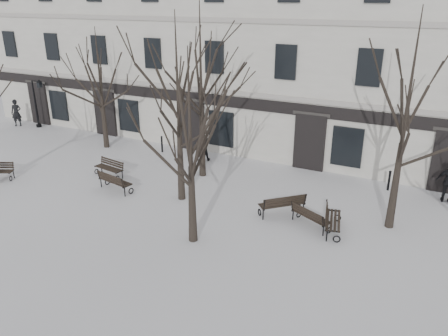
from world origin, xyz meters
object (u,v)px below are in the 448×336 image
Objects in this scene: bench_1 at (114,181)px; bench_5 at (331,219)px; tree_1 at (178,87)px; lamp_post at (37,100)px; bench_3 at (110,167)px; bench_2 at (310,216)px; tree_2 at (190,126)px; bench_4 at (283,204)px.

bench_1 is 1.00× the size of bench_5.
tree_1 is 8.00m from bench_5.
bench_3 is at bearing -24.78° from lamp_post.
bench_5 is at bearing 1.48° from tree_1.
tree_1 is at bearing 27.51° from bench_2.
lamp_post is (-17.10, 8.18, -2.42)m from tree_2.
bench_5 is 0.56× the size of lamp_post.
bench_3 is 11.30m from lamp_post.
bench_3 is 0.95× the size of bench_4.
bench_5 is (6.62, 0.17, -4.48)m from tree_1.
tree_2 is at bearing 112.36° from bench_5.
bench_5 is (2.09, -0.35, -0.03)m from bench_4.
bench_4 is at bearing 8.21° from bench_2.
lamp_post reaches higher than bench_2.
tree_2 is 4.08× the size of bench_3.
tree_2 is at bearing 11.83° from bench_4.
bench_3 is 11.28m from bench_5.
bench_1 is 7.85m from bench_4.
tree_1 is at bearing 78.98° from bench_5.
bench_5 is (9.84, 0.87, 0.00)m from bench_1.
bench_4 reaches higher than bench_5.
lamp_post reaches higher than bench_3.
bench_3 is at bearing -45.31° from bench_4.
bench_5 is at bearing 6.30° from bench_3.
tree_2 is 7.07m from bench_1.
bench_1 is at bearing -34.51° from bench_3.
tree_1 is 2.38× the size of lamp_post.
tree_1 is 4.53× the size of bench_2.
tree_2 reaches higher than lamp_post.
bench_4 is (2.24, 3.37, -3.84)m from tree_2.
tree_1 reaches higher than tree_2.
bench_3 is (-4.64, 0.65, -4.52)m from tree_1.
bench_2 is 1.03× the size of bench_3.
tree_1 is at bearing -19.82° from lamp_post.
tree_1 is at bearing -157.12° from bench_1.
bench_5 is (11.27, -0.47, 0.04)m from bench_3.
bench_5 reaches higher than bench_2.
bench_2 is (5.81, 0.10, -4.51)m from tree_1.
lamp_post is (-11.59, 6.03, 1.44)m from bench_1.
tree_1 is 4.66× the size of bench_3.
bench_3 is at bearing -32.52° from bench_1.
tree_1 reaches higher than lamp_post.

